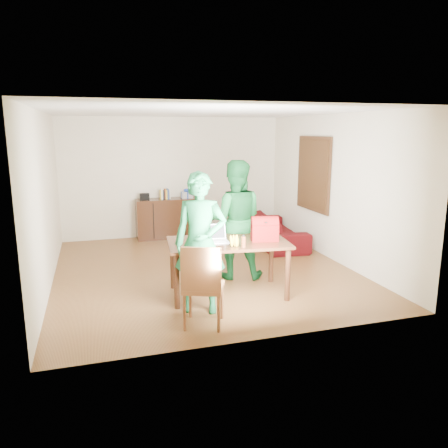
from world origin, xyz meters
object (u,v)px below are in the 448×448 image
object	(u,v)px
bottle	(243,241)
sofa	(276,230)
person_far	(235,220)
red_bag	(265,231)
person_near	(200,243)
table	(228,248)
laptop	(216,239)
chair	(204,302)

from	to	relation	value
bottle	sofa	distance (m)	3.48
person_far	sofa	size ratio (longest dim) A/B	0.93
person_far	red_bag	bearing A→B (deg)	120.20
person_near	bottle	distance (m)	0.65
table	person_far	size ratio (longest dim) A/B	0.94
person_near	red_bag	size ratio (longest dim) A/B	4.89
laptop	bottle	bearing A→B (deg)	-48.14
person_near	red_bag	xyz separation A→B (m)	(1.06, 0.37, 0.01)
table	bottle	xyz separation A→B (m)	(0.11, -0.37, 0.19)
person_far	laptop	xyz separation A→B (m)	(-0.52, -0.74, -0.11)
table	sofa	world-z (taller)	table
laptop	sofa	world-z (taller)	laptop
person_near	red_bag	distance (m)	1.12
person_far	laptop	world-z (taller)	person_far
laptop	red_bag	world-z (taller)	red_bag
person_near	person_far	distance (m)	1.50
table	chair	xyz separation A→B (m)	(-0.61, -0.93, -0.40)
person_far	bottle	world-z (taller)	person_far
person_near	sofa	world-z (taller)	person_near
bottle	red_bag	world-z (taller)	red_bag
red_bag	table	bearing A→B (deg)	-178.68
person_near	laptop	bearing A→B (deg)	74.45
person_near	bottle	xyz separation A→B (m)	(0.64, 0.11, -0.04)
chair	person_near	distance (m)	0.79
table	sofa	bearing A→B (deg)	59.84
chair	laptop	world-z (taller)	chair
table	red_bag	size ratio (longest dim) A/B	4.75
table	sofa	size ratio (longest dim) A/B	0.87
laptop	table	bearing A→B (deg)	4.76
sofa	laptop	bearing A→B (deg)	147.13
table	laptop	xyz separation A→B (m)	(-0.18, -0.00, 0.15)
bottle	sofa	bearing A→B (deg)	58.76
table	red_bag	world-z (taller)	red_bag
red_bag	person_near	bearing A→B (deg)	-148.10
chair	red_bag	world-z (taller)	red_bag
person_far	bottle	xyz separation A→B (m)	(-0.24, -1.11, -0.07)
person_far	red_bag	world-z (taller)	person_far
red_bag	sofa	bearing A→B (deg)	75.48
person_far	person_near	bearing A→B (deg)	72.11
person_near	laptop	size ratio (longest dim) A/B	5.31
laptop	chair	bearing A→B (deg)	-110.56
table	person_near	size ratio (longest dim) A/B	0.97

